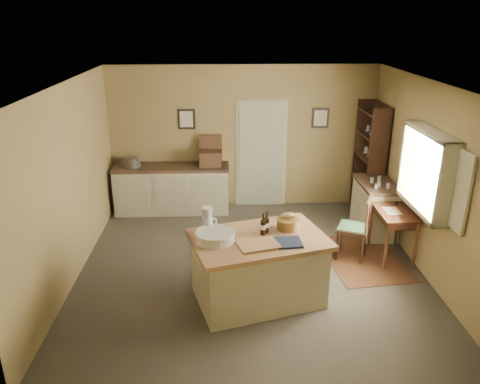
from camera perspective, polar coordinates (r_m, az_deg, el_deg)
The scene contains 16 objects.
ground at distance 7.08m, azimuth 1.25°, elevation -9.14°, with size 5.00×5.00×0.00m, color #4E473C.
wall_back at distance 8.90m, azimuth 0.36°, elevation 6.63°, with size 5.00×0.10×2.70m, color olive.
wall_front at distance 4.25m, azimuth 3.43°, elevation -10.23°, with size 5.00×0.10×2.70m, color olive.
wall_left at distance 6.83m, azimuth -20.07°, elevation 0.85°, with size 0.10×5.00×2.70m, color olive.
wall_right at distance 7.11m, azimuth 21.89°, elevation 1.38°, with size 0.10×5.00×2.70m, color olive.
ceiling at distance 6.19m, azimuth 1.45°, elevation 13.05°, with size 5.00×5.00×0.00m, color silver.
door at distance 8.97m, azimuth 2.61°, elevation 4.77°, with size 0.97×0.06×2.11m, color #A7AB93.
framed_prints at distance 8.81m, azimuth 1.69°, elevation 8.94°, with size 2.82×0.02×0.38m.
window at distance 6.85m, azimuth 22.16°, elevation 2.39°, with size 0.25×1.99×1.12m.
work_island at distance 6.12m, azimuth 2.17°, elevation -9.14°, with size 1.90×1.51×1.20m.
sideboard at distance 8.91m, azimuth -8.21°, elevation 0.58°, with size 2.15×0.61×1.18m.
rug at distance 7.55m, azimuth 14.66°, elevation -7.80°, with size 1.10×1.60×0.01m, color #4D2917.
writing_desk at distance 7.47m, azimuth 18.30°, elevation -2.91°, with size 0.51×0.84×0.82m.
desk_chair at distance 7.34m, azimuth 13.57°, elevation -4.31°, with size 0.46×0.46×0.98m, color black, non-canonical shape.
right_cabinet at distance 8.31m, azimuth 16.12°, elevation -1.77°, with size 0.58×1.03×0.99m.
shelving_unit at distance 8.93m, azimuth 15.81°, elevation 3.76°, with size 0.35×0.93×2.07m.
Camera 1 is at (-0.39, -6.12, 3.54)m, focal length 35.00 mm.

